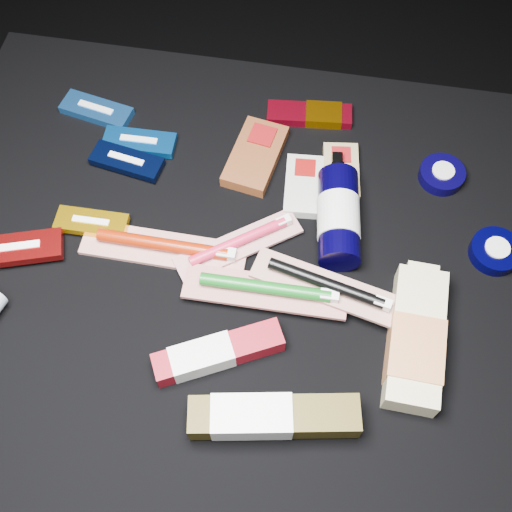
# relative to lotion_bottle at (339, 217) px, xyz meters

# --- Properties ---
(ground) EXTENTS (3.00, 3.00, 0.00)m
(ground) POSITION_rel_lotion_bottle_xyz_m (-0.12, -0.09, -0.43)
(ground) COLOR black
(ground) RESTS_ON ground
(cloth_table) EXTENTS (0.98, 0.78, 0.40)m
(cloth_table) POSITION_rel_lotion_bottle_xyz_m (-0.12, -0.09, -0.23)
(cloth_table) COLOR black
(cloth_table) RESTS_ON ground
(luna_bar_0) EXTENTS (0.12, 0.06, 0.02)m
(luna_bar_0) POSITION_rel_lotion_bottle_xyz_m (-0.41, 0.15, -0.02)
(luna_bar_0) COLOR #1D559C
(luna_bar_0) RESTS_ON cloth_table
(luna_bar_1) EXTENTS (0.11, 0.04, 0.01)m
(luna_bar_1) POSITION_rel_lotion_bottle_xyz_m (-0.32, 0.10, -0.02)
(luna_bar_1) COLOR #0A4C9B
(luna_bar_1) RESTS_ON cloth_table
(luna_bar_2) EXTENTS (0.12, 0.06, 0.01)m
(luna_bar_2) POSITION_rel_lotion_bottle_xyz_m (-0.33, 0.06, -0.02)
(luna_bar_2) COLOR black
(luna_bar_2) RESTS_ON cloth_table
(luna_bar_3) EXTENTS (0.10, 0.04, 0.01)m
(luna_bar_3) POSITION_rel_lotion_bottle_xyz_m (-0.35, -0.06, -0.02)
(luna_bar_3) COLOR #BF8B08
(luna_bar_3) RESTS_ON cloth_table
(luna_bar_4) EXTENTS (0.13, 0.08, 0.02)m
(luna_bar_4) POSITION_rel_lotion_bottle_xyz_m (-0.44, -0.12, -0.01)
(luna_bar_4) COLOR maroon
(luna_bar_4) RESTS_ON cloth_table
(clif_bar_0) EXTENTS (0.09, 0.14, 0.02)m
(clif_bar_0) POSITION_rel_lotion_bottle_xyz_m (-0.14, 0.11, -0.02)
(clif_bar_0) COLOR #603016
(clif_bar_0) RESTS_ON cloth_table
(clif_bar_1) EXTENTS (0.06, 0.11, 0.02)m
(clif_bar_1) POSITION_rel_lotion_bottle_xyz_m (-0.06, 0.06, -0.02)
(clif_bar_1) COLOR #AEAFA7
(clif_bar_1) RESTS_ON cloth_table
(clif_bar_2) EXTENTS (0.07, 0.10, 0.02)m
(clif_bar_2) POSITION_rel_lotion_bottle_xyz_m (-0.00, 0.10, -0.02)
(clif_bar_2) COLOR #978457
(clif_bar_2) RESTS_ON cloth_table
(power_bar) EXTENTS (0.14, 0.05, 0.02)m
(power_bar) POSITION_rel_lotion_bottle_xyz_m (-0.06, 0.20, -0.02)
(power_bar) COLOR maroon
(power_bar) RESTS_ON cloth_table
(lotion_bottle) EXTENTS (0.08, 0.19, 0.06)m
(lotion_bottle) POSITION_rel_lotion_bottle_xyz_m (0.00, 0.00, 0.00)
(lotion_bottle) COLOR black
(lotion_bottle) RESTS_ON cloth_table
(cream_tin_upper) EXTENTS (0.07, 0.07, 0.02)m
(cream_tin_upper) POSITION_rel_lotion_bottle_xyz_m (0.15, 0.11, -0.02)
(cream_tin_upper) COLOR black
(cream_tin_upper) RESTS_ON cloth_table
(cream_tin_lower) EXTENTS (0.07, 0.07, 0.02)m
(cream_tin_lower) POSITION_rel_lotion_bottle_xyz_m (0.23, -0.01, -0.02)
(cream_tin_lower) COLOR black
(cream_tin_lower) RESTS_ON cloth_table
(bodywash_bottle) EXTENTS (0.07, 0.20, 0.04)m
(bodywash_bottle) POSITION_rel_lotion_bottle_xyz_m (0.12, -0.17, -0.01)
(bodywash_bottle) COLOR beige
(bodywash_bottle) RESTS_ON cloth_table
(toothbrush_pack_0) EXTENTS (0.24, 0.06, 0.03)m
(toothbrush_pack_0) POSITION_rel_lotion_bottle_xyz_m (-0.24, -0.08, -0.02)
(toothbrush_pack_0) COLOR beige
(toothbrush_pack_0) RESTS_ON cloth_table
(toothbrush_pack_1) EXTENTS (0.18, 0.15, 0.02)m
(toothbrush_pack_1) POSITION_rel_lotion_bottle_xyz_m (-0.13, -0.06, -0.02)
(toothbrush_pack_1) COLOR silver
(toothbrush_pack_1) RESTS_ON cloth_table
(toothbrush_pack_2) EXTENTS (0.22, 0.06, 0.02)m
(toothbrush_pack_2) POSITION_rel_lotion_bottle_xyz_m (-0.08, -0.13, -0.01)
(toothbrush_pack_2) COLOR #ABA5A1
(toothbrush_pack_2) RESTS_ON cloth_table
(toothbrush_pack_3) EXTENTS (0.21, 0.09, 0.02)m
(toothbrush_pack_3) POSITION_rel_lotion_bottle_xyz_m (-0.00, -0.11, -0.00)
(toothbrush_pack_3) COLOR beige
(toothbrush_pack_3) RESTS_ON cloth_table
(toothpaste_carton_red) EXTENTS (0.17, 0.11, 0.03)m
(toothpaste_carton_red) POSITION_rel_lotion_bottle_xyz_m (-0.14, -0.23, -0.01)
(toothpaste_carton_red) COLOR maroon
(toothpaste_carton_red) RESTS_ON cloth_table
(toothpaste_carton_green) EXTENTS (0.21, 0.08, 0.04)m
(toothpaste_carton_green) POSITION_rel_lotion_bottle_xyz_m (-0.06, -0.30, -0.00)
(toothpaste_carton_green) COLOR #40350F
(toothpaste_carton_green) RESTS_ON cloth_table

